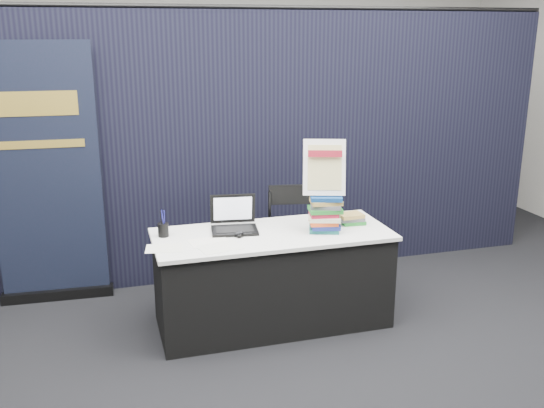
{
  "coord_description": "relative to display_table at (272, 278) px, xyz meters",
  "views": [
    {
      "loc": [
        -1.22,
        -3.64,
        2.23
      ],
      "look_at": [
        -0.0,
        0.55,
        0.98
      ],
      "focal_mm": 40.0,
      "sensor_mm": 36.0,
      "label": 1
    }
  ],
  "objects": [
    {
      "name": "pen_cup",
      "position": [
        -0.81,
        0.14,
        0.43
      ],
      "size": [
        0.08,
        0.08,
        0.1
      ],
      "primitive_type": "cylinder",
      "rotation": [
        0.0,
        0.0,
        -0.03
      ],
      "color": "black",
      "rests_on": "display_table"
    },
    {
      "name": "drape_partition",
      "position": [
        0.0,
        1.05,
        0.82
      ],
      "size": [
        6.0,
        0.08,
        2.4
      ],
      "primitive_type": "cube",
      "color": "black",
      "rests_on": "floor"
    },
    {
      "name": "book_stack_short",
      "position": [
        0.67,
        0.03,
        0.42
      ],
      "size": [
        0.2,
        0.16,
        0.08
      ],
      "rotation": [
        0.0,
        0.0,
        -0.05
      ],
      "color": "#207829",
      "rests_on": "display_table"
    },
    {
      "name": "mouse",
      "position": [
        -0.26,
        -0.02,
        0.39
      ],
      "size": [
        0.09,
        0.12,
        0.03
      ],
      "primitive_type": "ellipsoid",
      "rotation": [
        0.0,
        0.0,
        -0.31
      ],
      "color": "black",
      "rests_on": "display_table"
    },
    {
      "name": "brochure_left",
      "position": [
        -0.83,
        -0.12,
        0.38
      ],
      "size": [
        0.28,
        0.22,
        0.0
      ],
      "primitive_type": "cube",
      "rotation": [
        0.0,
        0.0,
        -0.16
      ],
      "color": "silver",
      "rests_on": "display_table"
    },
    {
      "name": "display_table",
      "position": [
        0.0,
        0.0,
        0.0
      ],
      "size": [
        1.8,
        0.75,
        0.75
      ],
      "color": "black",
      "rests_on": "floor"
    },
    {
      "name": "book_stack_tall",
      "position": [
        0.39,
        -0.08,
        0.51
      ],
      "size": [
        0.27,
        0.23,
        0.28
      ],
      "rotation": [
        0.0,
        0.0,
        -0.25
      ],
      "color": "#185D59",
      "rests_on": "display_table"
    },
    {
      "name": "info_sign",
      "position": [
        0.39,
        -0.05,
        0.86
      ],
      "size": [
        0.34,
        0.21,
        0.43
      ],
      "rotation": [
        0.0,
        0.0,
        -0.31
      ],
      "color": "black",
      "rests_on": "book_stack_tall"
    },
    {
      "name": "floor",
      "position": [
        0.0,
        -0.55,
        -0.38
      ],
      "size": [
        8.0,
        8.0,
        0.0
      ],
      "primitive_type": "plane",
      "color": "black",
      "rests_on": "ground"
    },
    {
      "name": "brochure_right",
      "position": [
        -0.5,
        -0.08,
        0.38
      ],
      "size": [
        0.3,
        0.23,
        0.0
      ],
      "primitive_type": "cube",
      "rotation": [
        0.0,
        0.0,
        0.1
      ],
      "color": "white",
      "rests_on": "display_table"
    },
    {
      "name": "wall_back",
      "position": [
        0.0,
        3.45,
        1.37
      ],
      "size": [
        8.0,
        0.02,
        3.5
      ],
      "primitive_type": "cube",
      "color": "#B2AFA8",
      "rests_on": "floor"
    },
    {
      "name": "stacking_chair",
      "position": [
        0.34,
        0.35,
        0.17
      ],
      "size": [
        0.51,
        0.51,
        0.97
      ],
      "rotation": [
        0.0,
        0.0,
        -0.17
      ],
      "color": "black",
      "rests_on": "floor"
    },
    {
      "name": "brochure_mid",
      "position": [
        -0.45,
        -0.21,
        0.38
      ],
      "size": [
        0.33,
        0.26,
        0.0
      ],
      "primitive_type": "cube",
      "rotation": [
        0.0,
        0.0,
        0.21
      ],
      "color": "silver",
      "rests_on": "display_table"
    },
    {
      "name": "pullup_banner",
      "position": [
        -1.65,
        0.95,
        0.58
      ],
      "size": [
        0.92,
        0.15,
        2.16
      ],
      "rotation": [
        0.0,
        0.0,
        -0.05
      ],
      "color": "black",
      "rests_on": "floor"
    },
    {
      "name": "laptop",
      "position": [
        -0.27,
        0.14,
        0.44
      ],
      "size": [
        0.38,
        0.33,
        0.26
      ],
      "rotation": [
        0.0,
        0.0,
        -0.14
      ],
      "color": "black",
      "rests_on": "display_table"
    }
  ]
}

